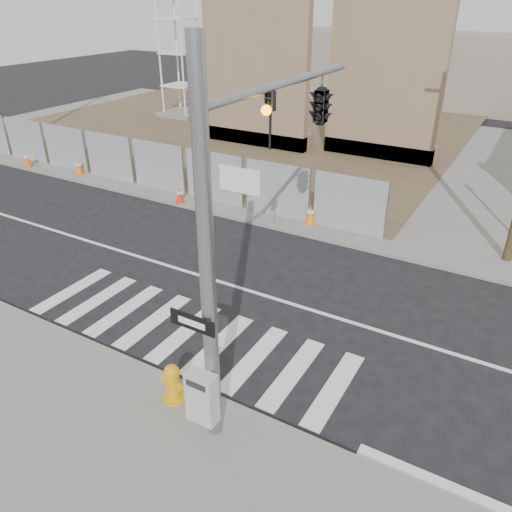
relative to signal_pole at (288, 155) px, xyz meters
The scene contains 11 objects.
ground 5.77m from the signal_pole, 140.66° to the left, with size 100.00×100.00×0.00m, color black.
sidewalk_far 16.91m from the signal_pole, 98.84° to the left, with size 50.00×20.00×0.12m, color slate.
signal_pole is the anchor object (origin of this frame).
chain_link_fence 14.80m from the signal_pole, 150.58° to the left, with size 24.60×0.04×2.00m, color gray.
concrete_wall_left 17.92m from the signal_pole, 122.11° to the left, with size 6.00×1.30×8.00m.
concrete_wall_right 16.46m from the signal_pole, 100.52° to the left, with size 5.50×1.30×8.00m.
fire_hydrant 5.06m from the signal_pole, 115.40° to the right, with size 0.61×0.61×0.87m.
traffic_cone_a 18.62m from the signal_pole, 159.77° to the left, with size 0.49×0.49×0.76m.
traffic_cone_b 16.14m from the signal_pole, 154.32° to the left, with size 0.44×0.44×0.71m.
traffic_cone_c 10.94m from the signal_pole, 141.38° to the left, with size 0.42×0.42×0.62m.
traffic_cone_d 8.52m from the signal_pole, 109.61° to the left, with size 0.46×0.46×0.73m.
Camera 1 is at (6.62, -10.35, 7.50)m, focal length 35.00 mm.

